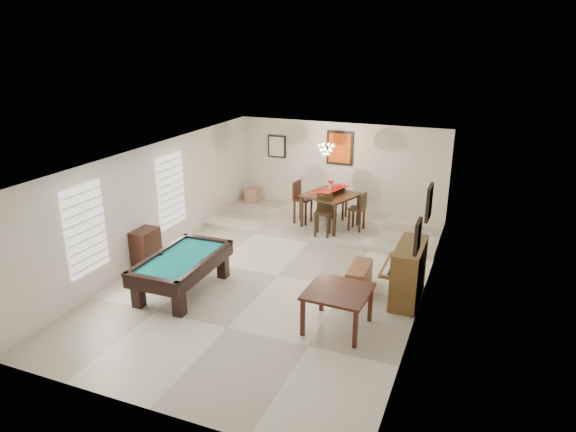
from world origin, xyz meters
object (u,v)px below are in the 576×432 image
Objects in this scene: apothecary_chest at (146,249)px; flower_vase at (331,184)px; dining_chair_north at (340,201)px; corner_bench at (253,195)px; square_table at (337,309)px; dining_chair_south at (323,216)px; piano_bench at (359,278)px; dining_chair_east at (357,212)px; dining_chair_west at (303,202)px; upright_piano at (402,271)px; dining_table at (330,208)px; pool_table at (183,275)px; chandelier at (326,146)px.

flower_vase is at bearing 51.61° from apothecary_chest.
dining_chair_north is 2.87m from corner_bench.
square_table is 1.02× the size of dining_chair_south.
dining_chair_east is at bearing 105.75° from piano_bench.
flower_vase is 0.94m from dining_chair_west.
apothecary_chest is (-5.38, -0.74, -0.11)m from upright_piano.
square_table is at bearing -9.65° from apothecary_chest.
dining_table is 0.63m from flower_vase.
dining_chair_north is at bearing 70.30° from pool_table.
piano_bench is at bearing 21.78° from pool_table.
dining_chair_south is at bearing -38.46° from dining_chair_east.
piano_bench is 4.61m from apothecary_chest.
dining_chair_north is at bearing 106.18° from square_table.
apothecary_chest is at bearing 154.74° from pool_table.
dining_chair_north is 0.99× the size of dining_chair_east.
chandelier is (-1.78, 4.73, 1.83)m from square_table.
dining_chair_north is (-1.52, 5.25, 0.24)m from square_table.
pool_table is 3.51m from piano_bench.
corner_bench is (-3.49, 1.16, -0.29)m from dining_chair_east.
dining_chair_east is at bearing 45.32° from apothecary_chest.
flower_vase reaches higher than corner_bench.
dining_chair_south is (-1.53, 2.30, 0.38)m from piano_bench.
upright_piano is 3.31m from dining_chair_south.
flower_vase reaches higher than upright_piano.
dining_chair_west reaches higher than upright_piano.
pool_table is 7.98× the size of flower_vase.
dining_chair_south is 1.07× the size of dining_chair_north.
dining_chair_south reaches higher than pool_table.
upright_piano is at bearing 123.72° from dining_chair_north.
dining_chair_north is at bearing -8.83° from corner_bench.
chandelier is at bearing 71.22° from pool_table.
dining_chair_east is 1.65× the size of chandelier.
upright_piano is 3.86m from dining_table.
dining_table is 0.72m from dining_chair_east.
apothecary_chest is 4.92m from corner_bench.
dining_chair_west is at bearing 136.15° from upright_piano.
flower_vase reaches higher than piano_bench.
pool_table is 5.12m from chandelier.
dining_table is 4.48× the size of flower_vase.
upright_piano reaches higher than dining_chair_north.
dining_table is 1.15× the size of dining_chair_south.
dining_table is (1.68, 4.36, 0.26)m from pool_table.
square_table is 0.88× the size of dining_table.
dining_chair_east is at bearing 100.69° from square_table.
pool_table is 2.02× the size of square_table.
corner_bench is (0.21, 4.91, -0.13)m from apothecary_chest.
dining_chair_north is (3.04, 4.47, 0.15)m from apothecary_chest.
dining_chair_south is at bearing 135.48° from upright_piano.
dining_chair_west is (-0.80, -0.72, 0.07)m from dining_chair_north.
corner_bench is at bearing 139.72° from dining_chair_south.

